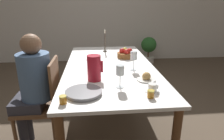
{
  "coord_description": "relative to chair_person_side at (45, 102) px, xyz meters",
  "views": [
    {
      "loc": [
        -0.18,
        -2.23,
        1.46
      ],
      "look_at": [
        0.0,
        -0.31,
        0.79
      ],
      "focal_mm": 32.0,
      "sensor_mm": 36.0,
      "label": 1
    }
  ],
  "objects": [
    {
      "name": "chair_person_side",
      "position": [
        0.0,
        0.0,
        0.0
      ],
      "size": [
        0.42,
        0.42,
        0.93
      ],
      "rotation": [
        0.0,
        0.0,
        1.57
      ],
      "color": "brown",
      "rests_on": "ground_plane"
    },
    {
      "name": "wall_back",
      "position": [
        0.69,
        3.18,
        0.81
      ],
      "size": [
        10.0,
        0.06,
        2.6
      ],
      "color": "silver",
      "rests_on": "ground_plane"
    },
    {
      "name": "serving_tray",
      "position": [
        0.42,
        -0.38,
        0.26
      ],
      "size": [
        0.3,
        0.3,
        0.03
      ],
      "color": "gray",
      "rests_on": "dining_table"
    },
    {
      "name": "jam_jar_red",
      "position": [
        0.28,
        -0.52,
        0.28
      ],
      "size": [
        0.06,
        0.06,
        0.06
      ],
      "color": "#C67A1E",
      "rests_on": "dining_table"
    },
    {
      "name": "person_seated",
      "position": [
        -0.09,
        -0.01,
        0.21
      ],
      "size": [
        0.39,
        0.41,
        1.18
      ],
      "rotation": [
        0.0,
        0.0,
        1.57
      ],
      "color": "#33333D",
      "rests_on": "ground_plane"
    },
    {
      "name": "wine_glass_juice",
      "position": [
        0.73,
        -0.27,
        0.4
      ],
      "size": [
        0.07,
        0.07,
        0.2
      ],
      "color": "white",
      "rests_on": "dining_table"
    },
    {
      "name": "wine_glass_water",
      "position": [
        0.94,
        0.18,
        0.4
      ],
      "size": [
        0.07,
        0.07,
        0.21
      ],
      "color": "white",
      "rests_on": "dining_table"
    },
    {
      "name": "potted_plant",
      "position": [
        1.84,
        2.8,
        -0.11
      ],
      "size": [
        0.37,
        0.37,
        0.64
      ],
      "color": "beige",
      "rests_on": "ground_plane"
    },
    {
      "name": "teacup_near_person",
      "position": [
        0.99,
        -0.38,
        0.28
      ],
      "size": [
        0.12,
        0.12,
        0.07
      ],
      "color": "white",
      "rests_on": "dining_table"
    },
    {
      "name": "red_pitcher",
      "position": [
        0.51,
        -0.08,
        0.37
      ],
      "size": [
        0.15,
        0.13,
        0.24
      ],
      "color": "#A31423",
      "rests_on": "dining_table"
    },
    {
      "name": "jam_jar_amber",
      "position": [
        0.95,
        -0.48,
        0.28
      ],
      "size": [
        0.06,
        0.06,
        0.06
      ],
      "color": "#C67A1E",
      "rests_on": "dining_table"
    },
    {
      "name": "candlestick_tall",
      "position": [
        0.68,
        1.05,
        0.37
      ],
      "size": [
        0.06,
        0.06,
        0.32
      ],
      "color": "#4C4238",
      "rests_on": "dining_table"
    },
    {
      "name": "bread_plate",
      "position": [
        1.01,
        -0.12,
        0.27
      ],
      "size": [
        0.18,
        0.18,
        0.08
      ],
      "color": "white",
      "rests_on": "dining_table"
    },
    {
      "name": "ground_plane",
      "position": [
        0.69,
        0.36,
        -0.49
      ],
      "size": [
        20.0,
        20.0,
        0.0
      ],
      "primitive_type": "plane",
      "color": "brown"
    },
    {
      "name": "dining_table",
      "position": [
        0.69,
        0.36,
        0.17
      ],
      "size": [
        1.02,
        2.04,
        0.74
      ],
      "color": "white",
      "rests_on": "ground_plane"
    },
    {
      "name": "fruit_bowl",
      "position": [
        0.94,
        0.7,
        0.3
      ],
      "size": [
        0.23,
        0.23,
        0.13
      ],
      "color": "brown",
      "rests_on": "dining_table"
    }
  ]
}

